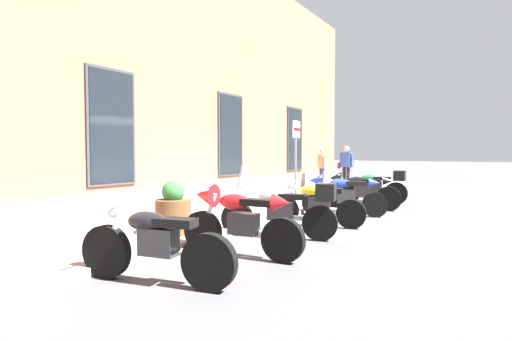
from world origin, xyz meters
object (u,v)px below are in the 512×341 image
Objects in this scene: motorcycle_black_naked at (154,244)px; barrel_planter at (174,212)px; motorcycle_red_sport at (236,218)px; pedestrian_tan_coat at (322,166)px; motorcycle_yellow_naked at (316,204)px; motorcycle_green_touring at (376,186)px; motorcycle_silver_touring at (284,208)px; pedestrian_blue_top at (346,164)px; parking_sign at (296,150)px; motorcycle_black_sport at (357,189)px; motorcycle_blue_sport at (341,193)px.

barrel_planter is at bearing 39.12° from motorcycle_black_naked.
pedestrian_tan_coat is (10.10, 2.98, 0.44)m from motorcycle_red_sport.
motorcycle_yellow_naked is 4.46m from motorcycle_green_touring.
motorcycle_green_touring is 4.14m from pedestrian_tan_coat.
motorcycle_red_sport is at bearing 179.91° from motorcycle_silver_touring.
pedestrian_tan_coat is at bearing 22.42° from motorcycle_yellow_naked.
pedestrian_blue_top is 0.74× the size of parking_sign.
motorcycle_red_sport is at bearing 179.91° from motorcycle_green_touring.
pedestrian_tan_coat reaches higher than barrel_planter.
motorcycle_red_sport reaches higher than motorcycle_black_sport.
pedestrian_tan_coat is at bearing 8.36° from barrel_planter.
pedestrian_blue_top is at bearing 13.33° from motorcycle_silver_touring.
motorcycle_red_sport is at bearing -179.54° from motorcycle_black_sport.
motorcycle_black_naked is 8.81m from motorcycle_green_touring.
motorcycle_red_sport is 0.98× the size of motorcycle_green_touring.
pedestrian_blue_top is at bearing -49.22° from pedestrian_tan_coat.
motorcycle_yellow_naked is 2.08× the size of barrel_planter.
pedestrian_blue_top is (6.36, 2.16, 0.51)m from motorcycle_blue_sport.
motorcycle_blue_sport is 1.29m from motorcycle_black_sport.
motorcycle_red_sport is 7.28m from motorcycle_green_touring.
barrel_planter is (-7.04, 1.54, -0.03)m from motorcycle_green_touring.
motorcycle_green_touring is at bearing -0.09° from motorcycle_silver_touring.
motorcycle_silver_touring is 1.96m from barrel_planter.
motorcycle_green_touring is (8.81, -0.10, 0.07)m from motorcycle_black_naked.
pedestrian_tan_coat reaches higher than motorcycle_yellow_naked.
motorcycle_silver_touring is 1.08× the size of motorcycle_blue_sport.
motorcycle_silver_touring reaches higher than barrel_planter.
motorcycle_red_sport is 4.40m from motorcycle_blue_sport.
barrel_planter is at bearing 164.79° from motorcycle_black_sport.
pedestrian_tan_coat is (4.40, 2.93, 0.46)m from motorcycle_black_sport.
pedestrian_tan_coat reaches higher than motorcycle_blue_sport.
motorcycle_black_naked is 0.96× the size of motorcycle_silver_touring.
motorcycle_blue_sport is at bearing -152.70° from pedestrian_tan_coat.
motorcycle_yellow_naked is 0.97× the size of motorcycle_green_touring.
motorcycle_green_touring is 2.15× the size of barrel_planter.
motorcycle_red_sport is (1.53, -0.09, 0.10)m from motorcycle_black_naked.
pedestrian_blue_top reaches higher than motorcycle_black_sport.
pedestrian_blue_top is (9.31, 2.21, 0.54)m from motorcycle_silver_touring.
motorcycle_silver_touring is 2.95m from motorcycle_blue_sport.
motorcycle_black_sport is 1.58m from motorcycle_green_touring.
motorcycle_silver_touring is at bearing 179.91° from motorcycle_green_touring.
motorcycle_black_sport is (5.70, 0.05, -0.02)m from motorcycle_red_sport.
motorcycle_black_sport is (7.23, -0.04, 0.09)m from motorcycle_black_naked.
motorcycle_silver_touring is at bearing -0.09° from motorcycle_red_sport.
barrel_planter reaches higher than motorcycle_yellow_naked.
parking_sign is (-2.70, 1.36, 1.07)m from motorcycle_green_touring.
motorcycle_green_touring is at bearing -2.05° from motorcycle_black_sport.
motorcycle_green_touring is at bearing -12.35° from barrel_planter.
pedestrian_tan_coat reaches higher than motorcycle_red_sport.
motorcycle_blue_sport is 0.86× the size of parking_sign.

